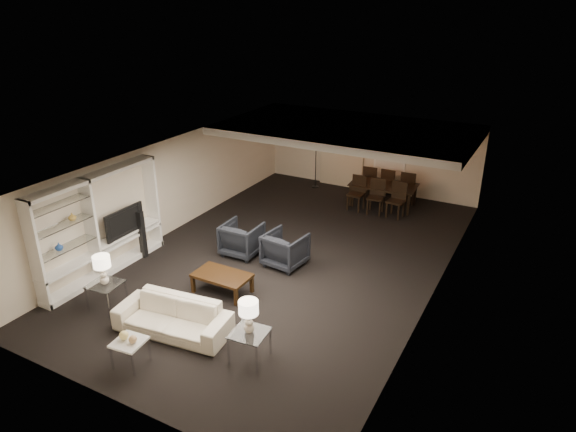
% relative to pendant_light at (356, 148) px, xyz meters
% --- Properties ---
extents(floor, '(11.00, 11.00, 0.00)m').
position_rel_pendant_light_xyz_m(floor, '(-0.30, -3.50, -1.92)').
color(floor, black).
rests_on(floor, ground).
extents(ceiling, '(7.00, 11.00, 0.02)m').
position_rel_pendant_light_xyz_m(ceiling, '(-0.30, -3.50, 0.58)').
color(ceiling, silver).
rests_on(ceiling, ground).
extents(wall_back, '(7.00, 0.02, 2.50)m').
position_rel_pendant_light_xyz_m(wall_back, '(-0.30, 2.00, -0.67)').
color(wall_back, beige).
rests_on(wall_back, ground).
extents(wall_front, '(7.00, 0.02, 2.50)m').
position_rel_pendant_light_xyz_m(wall_front, '(-0.30, -9.00, -0.67)').
color(wall_front, beige).
rests_on(wall_front, ground).
extents(wall_left, '(0.02, 11.00, 2.50)m').
position_rel_pendant_light_xyz_m(wall_left, '(-3.80, -3.50, -0.67)').
color(wall_left, beige).
rests_on(wall_left, ground).
extents(wall_right, '(0.02, 11.00, 2.50)m').
position_rel_pendant_light_xyz_m(wall_right, '(3.20, -3.50, -0.67)').
color(wall_right, beige).
rests_on(wall_right, ground).
extents(ceiling_soffit, '(7.00, 4.00, 0.20)m').
position_rel_pendant_light_xyz_m(ceiling_soffit, '(-0.30, 0.00, 0.48)').
color(ceiling_soffit, silver).
rests_on(ceiling_soffit, ceiling).
extents(curtains, '(1.50, 0.12, 2.40)m').
position_rel_pendant_light_xyz_m(curtains, '(-1.20, 1.92, -0.72)').
color(curtains, beige).
rests_on(curtains, wall_back).
extents(door, '(0.90, 0.05, 2.10)m').
position_rel_pendant_light_xyz_m(door, '(0.40, 1.97, -0.87)').
color(door, silver).
rests_on(door, wall_back).
extents(painting, '(0.95, 0.04, 0.65)m').
position_rel_pendant_light_xyz_m(painting, '(1.80, 1.96, -0.37)').
color(painting, '#142D38').
rests_on(painting, wall_back).
extents(media_unit, '(0.38, 3.40, 2.35)m').
position_rel_pendant_light_xyz_m(media_unit, '(-3.61, -6.10, -0.74)').
color(media_unit, white).
rests_on(media_unit, wall_left).
extents(pendant_light, '(0.52, 0.52, 0.24)m').
position_rel_pendant_light_xyz_m(pendant_light, '(0.00, 0.00, 0.00)').
color(pendant_light, '#D8591E').
rests_on(pendant_light, ceiling_soffit).
extents(sofa, '(2.27, 1.10, 0.64)m').
position_rel_pendant_light_xyz_m(sofa, '(-0.79, -7.14, -1.60)').
color(sofa, beige).
rests_on(sofa, floor).
extents(coffee_table, '(1.20, 0.70, 0.43)m').
position_rel_pendant_light_xyz_m(coffee_table, '(-0.79, -5.54, -1.70)').
color(coffee_table, black).
rests_on(coffee_table, floor).
extents(armchair_left, '(0.89, 0.91, 0.81)m').
position_rel_pendant_light_xyz_m(armchair_left, '(-1.39, -3.84, -1.51)').
color(armchair_left, black).
rests_on(armchair_left, floor).
extents(armchair_right, '(0.96, 0.99, 0.81)m').
position_rel_pendant_light_xyz_m(armchair_right, '(-0.19, -3.84, -1.51)').
color(armchair_right, black).
rests_on(armchair_right, floor).
extents(side_table_left, '(0.65, 0.65, 0.56)m').
position_rel_pendant_light_xyz_m(side_table_left, '(-2.49, -7.14, -1.64)').
color(side_table_left, white).
rests_on(side_table_left, floor).
extents(side_table_right, '(0.65, 0.65, 0.56)m').
position_rel_pendant_light_xyz_m(side_table_right, '(0.91, -7.14, -1.64)').
color(side_table_right, silver).
rests_on(side_table_right, floor).
extents(table_lamp_left, '(0.36, 0.36, 0.62)m').
position_rel_pendant_light_xyz_m(table_lamp_left, '(-2.49, -7.14, -1.05)').
color(table_lamp_left, beige).
rests_on(table_lamp_left, side_table_left).
extents(table_lamp_right, '(0.37, 0.37, 0.62)m').
position_rel_pendant_light_xyz_m(table_lamp_right, '(0.91, -7.14, -1.05)').
color(table_lamp_right, beige).
rests_on(table_lamp_right, side_table_right).
extents(marble_table, '(0.55, 0.55, 0.50)m').
position_rel_pendant_light_xyz_m(marble_table, '(-0.79, -8.24, -1.67)').
color(marble_table, white).
rests_on(marble_table, floor).
extents(gold_gourd_a, '(0.16, 0.16, 0.16)m').
position_rel_pendant_light_xyz_m(gold_gourd_a, '(-0.89, -8.24, -1.34)').
color(gold_gourd_a, '#EFD97E').
rests_on(gold_gourd_a, marble_table).
extents(gold_gourd_b, '(0.14, 0.14, 0.14)m').
position_rel_pendant_light_xyz_m(gold_gourd_b, '(-0.69, -8.24, -1.35)').
color(gold_gourd_b, tan).
rests_on(gold_gourd_b, marble_table).
extents(television, '(1.13, 0.15, 0.65)m').
position_rel_pendant_light_xyz_m(television, '(-3.58, -5.53, -0.85)').
color(television, black).
rests_on(television, media_unit).
extents(vase_blue, '(0.16, 0.16, 0.17)m').
position_rel_pendant_light_xyz_m(vase_blue, '(-3.61, -7.20, -0.77)').
color(vase_blue, '#234B9A').
rests_on(vase_blue, media_unit).
extents(vase_amber, '(0.16, 0.16, 0.17)m').
position_rel_pendant_light_xyz_m(vase_amber, '(-3.61, -6.77, -0.28)').
color(vase_amber, gold).
rests_on(vase_amber, media_unit).
extents(floor_speaker, '(0.14, 0.14, 1.19)m').
position_rel_pendant_light_xyz_m(floor_speaker, '(-3.41, -5.10, -1.33)').
color(floor_speaker, black).
rests_on(floor_speaker, floor).
extents(dining_table, '(1.99, 1.18, 0.68)m').
position_rel_pendant_light_xyz_m(dining_table, '(0.61, 0.80, -1.58)').
color(dining_table, black).
rests_on(dining_table, floor).
extents(chair_nl, '(0.50, 0.50, 1.01)m').
position_rel_pendant_light_xyz_m(chair_nl, '(0.01, 0.15, -1.41)').
color(chair_nl, black).
rests_on(chair_nl, floor).
extents(chair_nm, '(0.51, 0.51, 1.01)m').
position_rel_pendant_light_xyz_m(chair_nm, '(0.61, 0.15, -1.41)').
color(chair_nm, black).
rests_on(chair_nm, floor).
extents(chair_nr, '(0.51, 0.51, 1.01)m').
position_rel_pendant_light_xyz_m(chair_nr, '(1.21, 0.15, -1.41)').
color(chair_nr, black).
rests_on(chair_nr, floor).
extents(chair_fl, '(0.49, 0.49, 1.01)m').
position_rel_pendant_light_xyz_m(chair_fl, '(0.01, 1.45, -1.41)').
color(chair_fl, black).
rests_on(chair_fl, floor).
extents(chair_fm, '(0.50, 0.50, 1.01)m').
position_rel_pendant_light_xyz_m(chair_fm, '(0.61, 1.45, -1.41)').
color(chair_fm, black).
rests_on(chair_fm, floor).
extents(chair_fr, '(0.49, 0.49, 1.01)m').
position_rel_pendant_light_xyz_m(chair_fr, '(1.21, 1.45, -1.41)').
color(chair_fr, black).
rests_on(chair_fr, floor).
extents(floor_lamp, '(0.30, 0.30, 1.61)m').
position_rel_pendant_light_xyz_m(floor_lamp, '(-1.89, 1.37, -1.12)').
color(floor_lamp, black).
rests_on(floor_lamp, floor).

